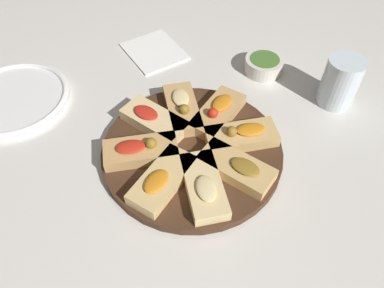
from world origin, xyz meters
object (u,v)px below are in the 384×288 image
object	(u,v)px
serving_board	(192,151)
dipping_bowl	(264,65)
plate_right	(14,98)
napkin_stack	(154,50)
water_glass	(340,82)

from	to	relation	value
serving_board	dipping_bowl	xyz separation A→B (m)	(0.03, -0.29, 0.01)
plate_right	napkin_stack	size ratio (longest dim) A/B	1.65
water_glass	serving_board	bearing A→B (deg)	65.40
plate_right	water_glass	world-z (taller)	water_glass
serving_board	water_glass	world-z (taller)	water_glass
serving_board	napkin_stack	world-z (taller)	serving_board
water_glass	napkin_stack	bearing A→B (deg)	15.77
water_glass	plate_right	bearing A→B (deg)	39.57
water_glass	napkin_stack	xyz separation A→B (m)	(0.41, 0.12, -0.05)
plate_right	water_glass	xyz separation A→B (m)	(-0.52, -0.43, 0.04)
serving_board	napkin_stack	xyz separation A→B (m)	(0.27, -0.19, -0.00)
serving_board	water_glass	xyz separation A→B (m)	(-0.14, -0.30, 0.04)
water_glass	dipping_bowl	size ratio (longest dim) A/B	1.21
serving_board	napkin_stack	size ratio (longest dim) A/B	2.36
serving_board	water_glass	distance (m)	0.33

